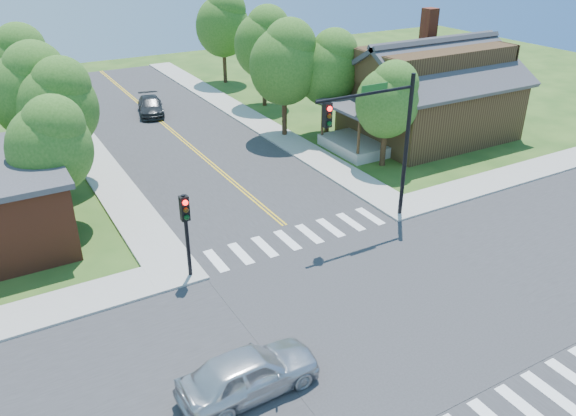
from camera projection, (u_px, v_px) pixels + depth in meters
ground at (381, 307)px, 21.58m from camera, size 100.00×100.00×0.00m
road_ns at (381, 307)px, 21.57m from camera, size 10.00×90.00×0.04m
road_ew at (381, 307)px, 21.57m from camera, size 90.00×10.00×0.04m
intersection_patch at (381, 307)px, 21.58m from camera, size 10.20×10.20×0.06m
sidewalk_ne at (417, 126)px, 40.83m from camera, size 40.00×40.00×0.14m
crosswalk_north at (298, 237)px, 26.36m from camera, size 8.85×2.00×0.01m
crosswalk_south at (511, 415)px, 16.76m from camera, size 8.85×2.00×0.01m
centerline at (381, 306)px, 21.56m from camera, size 0.30×90.00×0.01m
signal_mast_ne at (380, 129)px, 25.46m from camera, size 5.30×0.42×7.20m
signal_pole_nw at (186, 221)px, 22.20m from camera, size 0.34×0.42×3.80m
house_ne at (430, 88)px, 37.82m from camera, size 13.05×8.80×7.11m
tree_e_a at (389, 98)px, 32.48m from camera, size 3.75×3.56×6.38m
tree_e_b at (330, 66)px, 37.39m from camera, size 4.26×4.04×7.24m
tree_e_c at (265, 41)px, 43.47m from camera, size 4.62×4.39×7.86m
tree_e_d at (224, 22)px, 50.04m from camera, size 4.85×4.61×8.25m
tree_w_a at (51, 143)px, 25.53m from camera, size 3.84×3.65×6.52m
tree_w_b at (33, 89)px, 30.79m from camera, size 4.56×4.33×7.75m
tree_w_c at (19, 63)px, 36.98m from camera, size 4.49×4.26×7.63m
tree_w_d at (5, 57)px, 44.10m from camera, size 3.48×3.31×5.92m
tree_house at (286, 60)px, 36.74m from camera, size 4.68×4.45×7.96m
tree_bldg at (59, 102)px, 29.99m from camera, size 4.20×3.99×7.14m
car_silver at (249, 373)px, 17.31m from camera, size 2.05×4.62×1.54m
car_dgrey at (151, 107)px, 43.22m from camera, size 3.80×5.24×1.29m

